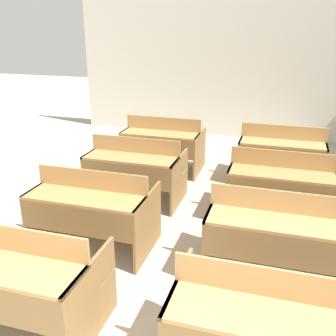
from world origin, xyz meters
The scene contains 9 objects.
wall_back centered at (0.00, 7.36, 1.45)m, with size 6.86×0.06×2.90m.
bench_front_left centered at (-0.88, 1.22, 0.46)m, with size 1.23×0.80×0.89m.
bench_front_right centered at (0.98, 1.24, 0.46)m, with size 1.23×0.80×0.89m.
bench_second_left centered at (-0.88, 2.46, 0.46)m, with size 1.23×0.80×0.89m.
bench_second_right centered at (0.99, 2.48, 0.46)m, with size 1.23×0.80×0.89m.
bench_third_left centered at (-0.88, 3.72, 0.46)m, with size 1.23×0.80×0.89m.
bench_third_right centered at (1.01, 3.70, 0.46)m, with size 1.23×0.80×0.89m.
bench_back_left centered at (-0.88, 4.95, 0.46)m, with size 1.23×0.80×0.89m.
bench_back_right centered at (0.98, 4.96, 0.46)m, with size 1.23×0.80×0.89m.
Camera 1 is at (0.97, -0.89, 2.32)m, focal length 42.00 mm.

